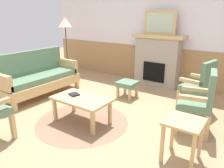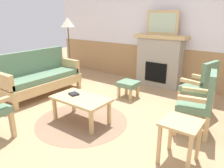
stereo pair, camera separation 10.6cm
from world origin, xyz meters
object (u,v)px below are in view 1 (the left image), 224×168
(footstool, at_px, (127,85))
(armchair_by_window_left, at_px, (200,84))
(book_on_table, at_px, (74,94))
(coffee_table, at_px, (81,101))
(floor_lamp_by_couch, at_px, (65,26))
(couch, at_px, (38,78))
(side_table, at_px, (183,129))
(armchair_near_fireplace, at_px, (200,100))
(fireplace, at_px, (157,60))
(framed_picture, at_px, (160,23))

(footstool, bearing_deg, armchair_by_window_left, 4.49)
(book_on_table, relative_size, armchair_by_window_left, 0.16)
(coffee_table, height_order, floor_lamp_by_couch, floor_lamp_by_couch)
(book_on_table, xyz_separation_m, footstool, (0.21, 1.41, -0.17))
(book_on_table, bearing_deg, couch, 165.23)
(couch, height_order, side_table, couch)
(coffee_table, bearing_deg, floor_lamp_by_couch, 140.92)
(couch, distance_m, armchair_near_fireplace, 3.38)
(footstool, xyz_separation_m, floor_lamp_by_couch, (-2.08, 0.23, 1.17))
(fireplace, bearing_deg, couch, -130.38)
(framed_picture, xyz_separation_m, floor_lamp_by_couch, (-2.24, -0.95, -0.11))
(coffee_table, height_order, side_table, side_table)
(couch, height_order, armchair_by_window_left, same)
(armchair_near_fireplace, distance_m, side_table, 0.83)
(armchair_by_window_left, relative_size, side_table, 1.78)
(armchair_near_fireplace, distance_m, floor_lamp_by_couch, 3.94)
(fireplace, xyz_separation_m, armchair_near_fireplace, (1.49, -1.83, -0.11))
(framed_picture, relative_size, armchair_near_fireplace, 0.82)
(coffee_table, relative_size, side_table, 1.75)
(fireplace, bearing_deg, book_on_table, -98.20)
(framed_picture, height_order, armchair_near_fireplace, framed_picture)
(armchair_near_fireplace, xyz_separation_m, armchair_by_window_left, (-0.19, 0.76, 0.00))
(floor_lamp_by_couch, bearing_deg, couch, -73.46)
(footstool, height_order, floor_lamp_by_couch, floor_lamp_by_couch)
(couch, distance_m, book_on_table, 1.55)
(couch, bearing_deg, coffee_table, -13.95)
(couch, bearing_deg, framed_picture, 49.62)
(framed_picture, bearing_deg, armchair_by_window_left, -39.26)
(armchair_near_fireplace, bearing_deg, coffee_table, -154.91)
(framed_picture, xyz_separation_m, armchair_by_window_left, (1.30, -1.07, -1.02))
(footstool, relative_size, armchair_by_window_left, 0.41)
(couch, relative_size, footstool, 4.50)
(framed_picture, distance_m, couch, 3.11)
(book_on_table, bearing_deg, coffee_table, -7.23)
(fireplace, bearing_deg, armchair_by_window_left, -39.26)
(armchair_near_fireplace, xyz_separation_m, side_table, (0.01, -0.82, -0.10))
(footstool, height_order, armchair_by_window_left, armchair_by_window_left)
(coffee_table, xyz_separation_m, book_on_table, (-0.19, 0.02, 0.07))
(framed_picture, xyz_separation_m, book_on_table, (-0.37, -2.59, -1.10))
(footstool, bearing_deg, side_table, -41.47)
(book_on_table, bearing_deg, armchair_by_window_left, 42.29)
(framed_picture, xyz_separation_m, coffee_table, (-0.19, -2.61, -1.17))
(armchair_by_window_left, distance_m, floor_lamp_by_couch, 3.66)
(fireplace, height_order, couch, fireplace)
(book_on_table, distance_m, footstool, 1.44)
(coffee_table, bearing_deg, footstool, 88.99)
(coffee_table, relative_size, armchair_by_window_left, 0.98)
(armchair_by_window_left, bearing_deg, coffee_table, -133.86)
(book_on_table, relative_size, side_table, 0.29)
(book_on_table, relative_size, footstool, 0.40)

